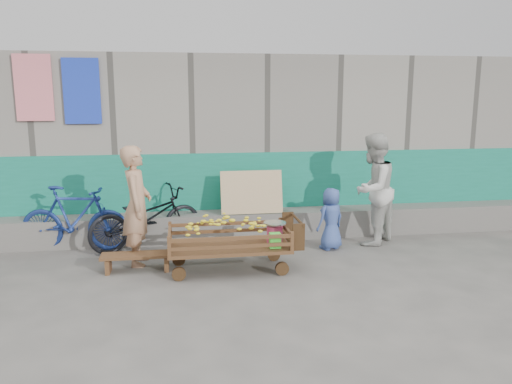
{
  "coord_description": "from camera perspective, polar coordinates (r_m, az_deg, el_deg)",
  "views": [
    {
      "loc": [
        -0.83,
        -5.6,
        2.33
      ],
      "look_at": [
        0.21,
        1.2,
        1.0
      ],
      "focal_mm": 35.0,
      "sensor_mm": 36.0,
      "label": 1
    }
  ],
  "objects": [
    {
      "name": "child",
      "position": [
        7.73,
        8.56,
        -3.04
      ],
      "size": [
        0.55,
        0.48,
        0.96
      ],
      "primitive_type": "imported",
      "rotation": [
        0.0,
        0.0,
        3.59
      ],
      "color": "#3C569F",
      "rests_on": "ground"
    },
    {
      "name": "bench",
      "position": [
        6.96,
        -13.39,
        -7.39
      ],
      "size": [
        0.96,
        0.29,
        0.24
      ],
      "color": "brown",
      "rests_on": "ground"
    },
    {
      "name": "bicycle_dark",
      "position": [
        7.89,
        -12.43,
        -2.91
      ],
      "size": [
        1.91,
        1.33,
        0.95
      ],
      "primitive_type": "imported",
      "rotation": [
        0.0,
        0.0,
        2.0
      ],
      "color": "black",
      "rests_on": "ground"
    },
    {
      "name": "woman",
      "position": [
        8.07,
        13.19,
        0.31
      ],
      "size": [
        1.08,
        1.07,
        1.76
      ],
      "primitive_type": "imported",
      "rotation": [
        0.0,
        0.0,
        3.88
      ],
      "color": "silver",
      "rests_on": "ground"
    },
    {
      "name": "ground",
      "position": [
        6.12,
        -0.28,
        -11.43
      ],
      "size": [
        80.0,
        80.0,
        0.0
      ],
      "primitive_type": "plane",
      "color": "#54514D",
      "rests_on": "ground"
    },
    {
      "name": "bicycle_blue",
      "position": [
        8.03,
        -19.99,
        -2.89
      ],
      "size": [
        1.73,
        0.78,
        1.01
      ],
      "primitive_type": "imported",
      "rotation": [
        0.0,
        0.0,
        1.38
      ],
      "color": "navy",
      "rests_on": "ground"
    },
    {
      "name": "vendor_man",
      "position": [
        7.1,
        -13.46,
        -1.52
      ],
      "size": [
        0.43,
        0.63,
        1.67
      ],
      "primitive_type": "imported",
      "rotation": [
        0.0,
        0.0,
        1.51
      ],
      "color": "tan",
      "rests_on": "ground"
    },
    {
      "name": "banana_cart",
      "position": [
        6.71,
        -3.4,
        -4.81
      ],
      "size": [
        1.77,
        0.81,
        0.75
      ],
      "color": "brown",
      "rests_on": "ground"
    },
    {
      "name": "building_wall",
      "position": [
        9.72,
        -3.82,
        5.82
      ],
      "size": [
        12.0,
        3.5,
        3.0
      ],
      "color": "gray",
      "rests_on": "ground"
    }
  ]
}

